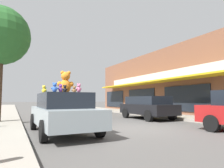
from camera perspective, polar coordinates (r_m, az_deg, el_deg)
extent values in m
plane|color=#514F4C|center=(9.18, 6.27, -12.61)|extent=(260.00, 260.00, 0.00)
cube|color=gray|center=(13.12, 27.99, -9.32)|extent=(2.49, 90.00, 0.16)
cube|color=gold|center=(15.83, 18.16, 1.43)|extent=(1.52, 24.84, 0.12)
cube|color=silver|center=(16.40, 19.89, 3.21)|extent=(0.08, 23.65, 0.70)
cube|color=black|center=(16.27, 20.10, -3.89)|extent=(0.06, 4.49, 2.00)
cube|color=black|center=(20.79, 8.17, -4.21)|extent=(0.06, 4.49, 2.00)
cube|color=black|center=(25.87, 0.70, -4.31)|extent=(0.06, 4.49, 2.00)
cube|color=#8C999E|center=(8.13, -13.85, -8.84)|extent=(1.93, 4.79, 0.64)
cube|color=black|center=(8.10, -13.76, -4.58)|extent=(1.69, 2.64, 0.57)
cylinder|color=black|center=(9.46, -21.53, -9.98)|extent=(0.21, 0.69, 0.69)
cylinder|color=black|center=(9.82, -10.52, -10.01)|extent=(0.21, 0.69, 0.69)
cylinder|color=black|center=(6.54, -18.99, -12.63)|extent=(0.21, 0.69, 0.69)
cylinder|color=black|center=(7.05, -3.53, -12.26)|extent=(0.21, 0.69, 0.69)
ellipsoid|color=orange|center=(8.40, -13.17, -0.68)|extent=(0.51, 0.46, 0.57)
sphere|color=orange|center=(8.44, -13.12, 2.19)|extent=(0.43, 0.43, 0.36)
sphere|color=orange|center=(8.46, -12.21, 3.13)|extent=(0.18, 0.18, 0.15)
sphere|color=orange|center=(8.45, -13.99, 3.16)|extent=(0.18, 0.18, 0.15)
sphere|color=#FFBA41|center=(8.59, -13.14, 1.93)|extent=(0.16, 0.16, 0.14)
sphere|color=orange|center=(8.45, -11.60, -0.05)|extent=(0.25, 0.25, 0.21)
sphere|color=orange|center=(8.44, -14.73, 0.02)|extent=(0.25, 0.25, 0.21)
ellipsoid|color=blue|center=(7.29, -16.09, -1.46)|extent=(0.20, 0.19, 0.22)
sphere|color=blue|center=(7.30, -16.06, -0.22)|extent=(0.18, 0.18, 0.14)
sphere|color=blue|center=(7.30, -15.67, 0.20)|extent=(0.07, 0.07, 0.06)
sphere|color=blue|center=(7.31, -16.43, 0.20)|extent=(0.07, 0.07, 0.06)
sphere|color=#548DFF|center=(7.36, -15.98, -0.32)|extent=(0.07, 0.07, 0.05)
sphere|color=blue|center=(7.29, -15.39, -1.18)|extent=(0.10, 0.10, 0.08)
sphere|color=blue|center=(7.32, -16.73, -1.16)|extent=(0.10, 0.10, 0.08)
ellipsoid|color=olive|center=(8.07, -10.75, -1.96)|extent=(0.16, 0.14, 0.18)
sphere|color=olive|center=(8.07, -10.74, -1.00)|extent=(0.13, 0.13, 0.12)
sphere|color=olive|center=(8.08, -10.44, -0.68)|extent=(0.06, 0.06, 0.05)
sphere|color=olive|center=(8.07, -11.03, -0.67)|extent=(0.06, 0.06, 0.05)
sphere|color=tan|center=(8.12, -10.78, -1.07)|extent=(0.05, 0.05, 0.04)
sphere|color=olive|center=(8.09, -10.24, -1.74)|extent=(0.08, 0.08, 0.07)
sphere|color=olive|center=(8.07, -11.28, -1.72)|extent=(0.08, 0.08, 0.07)
ellipsoid|color=black|center=(7.65, -13.33, -1.76)|extent=(0.17, 0.15, 0.19)
sphere|color=black|center=(7.66, -13.31, -0.72)|extent=(0.14, 0.14, 0.12)
sphere|color=black|center=(7.68, -13.01, -0.39)|extent=(0.06, 0.06, 0.05)
sphere|color=black|center=(7.64, -13.59, -0.36)|extent=(0.06, 0.06, 0.05)
sphere|color=#3A3A3D|center=(7.70, -13.47, -0.79)|extent=(0.05, 0.05, 0.05)
sphere|color=black|center=(7.70, -12.85, -1.54)|extent=(0.08, 0.08, 0.07)
sphere|color=black|center=(7.63, -13.87, -1.49)|extent=(0.08, 0.08, 0.07)
ellipsoid|color=pink|center=(7.31, -9.45, -1.63)|extent=(0.19, 0.18, 0.20)
sphere|color=pink|center=(7.31, -9.44, -0.44)|extent=(0.16, 0.16, 0.13)
sphere|color=pink|center=(7.34, -9.13, -0.07)|extent=(0.07, 0.07, 0.05)
sphere|color=pink|center=(7.29, -9.73, -0.03)|extent=(0.07, 0.07, 0.05)
sphere|color=#FFA3DA|center=(7.36, -9.69, -0.53)|extent=(0.06, 0.06, 0.05)
sphere|color=pink|center=(7.36, -8.98, -1.38)|extent=(0.09, 0.09, 0.08)
sphere|color=pink|center=(7.27, -10.03, -1.32)|extent=(0.09, 0.09, 0.08)
ellipsoid|color=yellow|center=(8.57, -18.89, -1.87)|extent=(0.20, 0.21, 0.20)
sphere|color=yellow|center=(8.58, -18.86, -0.86)|extent=(0.18, 0.18, 0.13)
sphere|color=yellow|center=(8.55, -18.63, -0.52)|extent=(0.08, 0.08, 0.05)
sphere|color=yellow|center=(8.61, -19.07, -0.53)|extent=(0.08, 0.08, 0.05)
sphere|color=#FFFF4D|center=(8.61, -18.60, -0.94)|extent=(0.07, 0.07, 0.05)
sphere|color=yellow|center=(8.52, -18.44, -1.62)|extent=(0.10, 0.10, 0.07)
sphere|color=yellow|center=(8.64, -19.21, -1.64)|extent=(0.10, 0.10, 0.07)
ellipsoid|color=teal|center=(8.97, -18.64, -2.06)|extent=(0.18, 0.17, 0.18)
sphere|color=teal|center=(8.98, -18.62, -1.22)|extent=(0.16, 0.16, 0.11)
sphere|color=teal|center=(9.01, -18.42, -0.96)|extent=(0.07, 0.07, 0.05)
sphere|color=teal|center=(8.95, -18.81, -0.93)|extent=(0.07, 0.07, 0.05)
sphere|color=#47CDC6|center=(9.01, -18.82, -1.27)|extent=(0.06, 0.06, 0.04)
sphere|color=teal|center=(9.03, -18.33, -1.89)|extent=(0.09, 0.09, 0.07)
sphere|color=teal|center=(8.94, -19.03, -1.84)|extent=(0.09, 0.09, 0.07)
ellipsoid|color=purple|center=(7.39, -14.48, -1.63)|extent=(0.19, 0.19, 0.19)
sphere|color=purple|center=(7.40, -14.46, -0.55)|extent=(0.17, 0.17, 0.12)
sphere|color=purple|center=(7.44, -14.25, -0.21)|extent=(0.07, 0.07, 0.05)
sphere|color=purple|center=(7.37, -14.65, -0.16)|extent=(0.07, 0.07, 0.05)
sphere|color=#BA67ED|center=(7.43, -14.78, -0.61)|extent=(0.06, 0.06, 0.05)
sphere|color=purple|center=(7.46, -14.19, -1.41)|extent=(0.10, 0.10, 0.07)
sphere|color=purple|center=(7.34, -14.90, -1.34)|extent=(0.10, 0.10, 0.07)
cylinder|color=black|center=(9.13, 26.57, -10.03)|extent=(0.20, 0.69, 0.69)
cube|color=black|center=(13.80, 10.07, -7.07)|extent=(1.88, 4.31, 0.65)
cube|color=black|center=(13.78, 10.03, -4.61)|extent=(1.65, 3.10, 0.53)
cylinder|color=black|center=(14.43, 3.92, -8.31)|extent=(0.20, 0.69, 0.69)
cylinder|color=black|center=(15.43, 9.88, -8.01)|extent=(0.20, 0.69, 0.69)
cylinder|color=black|center=(12.20, 10.35, -8.93)|extent=(0.20, 0.69, 0.69)
cylinder|color=black|center=(13.38, 16.74, -8.42)|extent=(0.20, 0.69, 0.69)
sphere|color=#286028|center=(12.61, -29.45, 12.01)|extent=(3.17, 3.17, 3.17)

